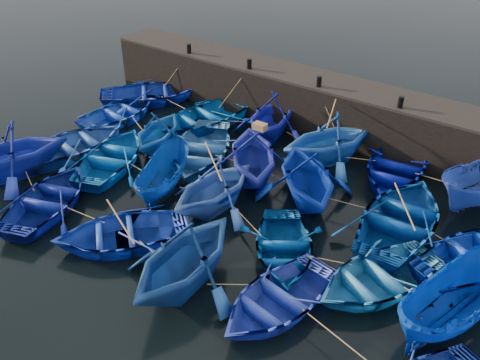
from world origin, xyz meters
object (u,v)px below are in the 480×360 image
Objects in this scene: boat_0 at (150,93)px; boat_8 at (200,149)px; boat_13 at (74,145)px; boat_20 at (9,151)px; wooden_crate at (260,126)px.

boat_0 is 0.99× the size of boat_8.
boat_8 is at bearing -137.34° from boat_13.
boat_0 is 9.19m from boat_20.
boat_8 is at bearing -178.13° from wooden_crate.
wooden_crate is (3.17, 0.10, 2.06)m from boat_8.
boat_20 is at bearing -146.26° from wooden_crate.
boat_8 reaches higher than boat_0.
wooden_crate reaches higher than boat_8.
boat_20 reaches higher than boat_0.
boat_8 is 8.20m from boat_20.
boat_13 is 2.95m from boat_20.
boat_8 is at bearing 69.99° from boat_20.
boat_13 is at bearing 101.43° from boat_20.
boat_0 is at bearing 127.39° from boat_8.
boat_0 is 1.10× the size of boat_20.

